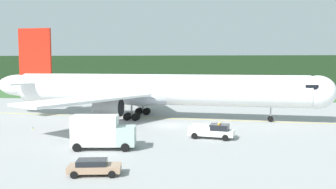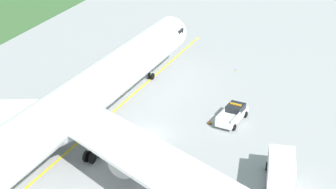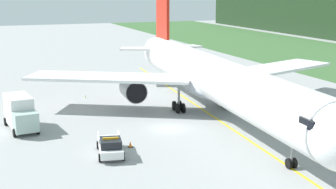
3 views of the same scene
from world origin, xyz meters
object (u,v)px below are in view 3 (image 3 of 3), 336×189
Objects in this scene: apron_cone at (130,144)px; airliner at (211,77)px; ops_pickup_truck at (110,146)px; catering_truck at (20,112)px.

airliner is at bearing 123.72° from apron_cone.
airliner reaches higher than ops_pickup_truck.
catering_truck is 13.94m from apron_cone.
ops_pickup_truck is 2.95m from apron_cone.
ops_pickup_truck is (10.06, -15.05, -3.71)m from airliner.
airliner is 9.96× the size of ops_pickup_truck.
catering_truck reaches higher than apron_cone.
catering_truck is (-11.80, -6.98, 0.99)m from ops_pickup_truck.
airliner is at bearing 123.76° from ops_pickup_truck.
apron_cone is (8.45, -12.66, -4.33)m from airliner.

